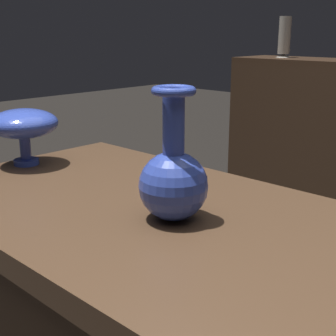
% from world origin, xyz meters
% --- Properties ---
extents(vase_centerpiece, '(0.14, 0.14, 0.26)m').
position_xyz_m(vase_centerpiece, '(0.04, -0.01, 0.89)').
color(vase_centerpiece, '#2D429E').
rests_on(vase_centerpiece, display_plinth).
extents(vase_tall_behind, '(0.19, 0.19, 0.16)m').
position_xyz_m(vase_tall_behind, '(-0.53, 0.00, 0.91)').
color(vase_tall_behind, '#2D429E').
rests_on(vase_tall_behind, display_plinth).
extents(shelf_vase_far_left, '(0.10, 0.10, 0.26)m').
position_xyz_m(shelf_vase_far_left, '(-1.04, 2.22, 1.11)').
color(shelf_vase_far_left, gray).
rests_on(shelf_vase_far_left, back_display_shelf).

